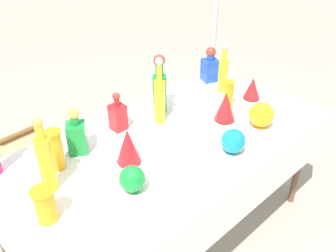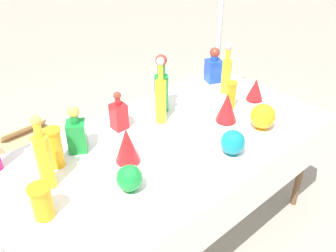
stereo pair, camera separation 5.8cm
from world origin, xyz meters
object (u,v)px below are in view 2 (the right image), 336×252
object	(u,v)px
slender_vase_2	(55,147)
fluted_vase_1	(126,145)
fluted_vase_0	(227,107)
fluted_vase_2	(255,89)
tall_bottle_3	(226,72)
round_bowl_2	(129,178)
tall_bottle_0	(161,97)
slender_vase_0	(231,94)
square_decanter_1	(214,67)
slender_vase_1	(42,201)
cardboard_box_behind_left	(36,159)
square_decanter_0	(77,133)
canopy_pole	(218,45)
tall_bottle_4	(44,158)
square_decanter_2	(119,115)
round_bowl_0	(263,116)
round_bowl_1	(233,142)

from	to	relation	value
slender_vase_2	fluted_vase_1	size ratio (longest dim) A/B	1.08
fluted_vase_0	fluted_vase_2	bearing A→B (deg)	7.91
tall_bottle_3	slender_vase_2	size ratio (longest dim) A/B	1.65
fluted_vase_2	round_bowl_2	size ratio (longest dim) A/B	1.14
round_bowl_2	slender_vase_2	bearing A→B (deg)	111.77
round_bowl_2	fluted_vase_0	bearing A→B (deg)	7.07
tall_bottle_0	round_bowl_2	bearing A→B (deg)	-144.75
tall_bottle_3	slender_vase_0	xyz separation A→B (m)	(-0.15, -0.17, -0.05)
square_decanter_1	slender_vase_1	size ratio (longest dim) A/B	1.59
slender_vase_1	cardboard_box_behind_left	distance (m)	1.45
slender_vase_2	fluted_vase_0	xyz separation A→B (m)	(0.97, -0.30, -0.02)
square_decanter_0	canopy_pole	xyz separation A→B (m)	(1.55, 0.36, 0.01)
tall_bottle_4	round_bowl_2	distance (m)	0.40
slender_vase_2	square_decanter_2	bearing A→B (deg)	9.93
fluted_vase_1	round_bowl_0	size ratio (longest dim) A/B	1.29
square_decanter_1	tall_bottle_4	bearing A→B (deg)	-170.01
square_decanter_0	tall_bottle_0	bearing A→B (deg)	-8.60
square_decanter_1	canopy_pole	world-z (taller)	canopy_pole
tall_bottle_4	square_decanter_1	bearing A→B (deg)	9.99
tall_bottle_0	slender_vase_1	world-z (taller)	tall_bottle_0
cardboard_box_behind_left	round_bowl_2	bearing A→B (deg)	-91.99
square_decanter_2	canopy_pole	xyz separation A→B (m)	(1.26, 0.33, 0.03)
slender_vase_0	round_bowl_1	bearing A→B (deg)	-139.06
tall_bottle_4	slender_vase_1	bearing A→B (deg)	-123.00
tall_bottle_4	tall_bottle_0	bearing A→B (deg)	6.02
fluted_vase_2	round_bowl_1	xyz separation A→B (m)	(-0.59, -0.29, -0.01)
fluted_vase_1	round_bowl_1	world-z (taller)	fluted_vase_1
tall_bottle_4	slender_vase_2	xyz separation A→B (m)	(0.11, 0.11, -0.05)
slender_vase_1	slender_vase_2	bearing A→B (deg)	52.41
fluted_vase_0	round_bowl_1	distance (m)	0.34
square_decanter_1	fluted_vase_2	xyz separation A→B (m)	(-0.02, -0.39, -0.03)
round_bowl_0	slender_vase_2	bearing A→B (deg)	155.29
fluted_vase_0	round_bowl_1	xyz separation A→B (m)	(-0.23, -0.24, -0.02)
fluted_vase_0	fluted_vase_2	xyz separation A→B (m)	(0.35, 0.05, -0.02)
square_decanter_2	slender_vase_2	xyz separation A→B (m)	(-0.45, -0.08, 0.02)
canopy_pole	tall_bottle_0	bearing A→B (deg)	-156.65
square_decanter_0	cardboard_box_behind_left	bearing A→B (deg)	86.48
square_decanter_2	round_bowl_2	distance (m)	0.56
square_decanter_0	tall_bottle_3	bearing A→B (deg)	-4.31
slender_vase_0	square_decanter_2	bearing A→B (deg)	157.25
square_decanter_1	round_bowl_0	bearing A→B (deg)	-113.78
square_decanter_2	fluted_vase_0	size ratio (longest dim) A/B	1.27
slender_vase_0	fluted_vase_1	size ratio (longest dim) A/B	0.92
tall_bottle_4	square_decanter_0	bearing A→B (deg)	32.20
tall_bottle_4	slender_vase_2	bearing A→B (deg)	46.52
tall_bottle_3	fluted_vase_0	xyz separation A→B (m)	(-0.30, -0.26, -0.05)
tall_bottle_3	round_bowl_0	xyz separation A→B (m)	(-0.20, -0.46, -0.07)
slender_vase_1	square_decanter_1	bearing A→B (deg)	15.18
tall_bottle_3	fluted_vase_2	xyz separation A→B (m)	(0.05, -0.21, -0.07)
tall_bottle_0	round_bowl_2	xyz separation A→B (m)	(-0.52, -0.37, -0.10)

